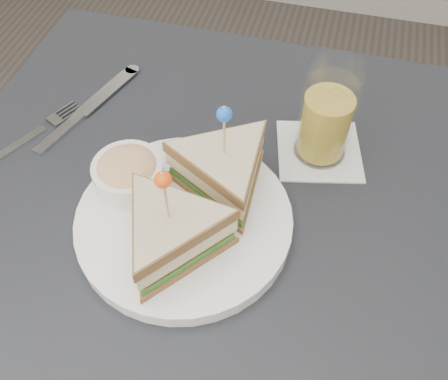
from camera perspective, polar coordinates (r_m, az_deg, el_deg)
table at (r=0.72m, az=-0.98°, el=-6.65°), size 0.80×0.80×0.75m
plate_meal at (r=0.62m, az=-4.12°, el=-1.40°), size 0.36×0.36×0.16m
cutlery_fork at (r=0.80m, az=-20.74°, el=6.13°), size 0.10×0.17×0.01m
cutlery_knife at (r=0.81m, az=-15.54°, el=8.76°), size 0.09×0.23×0.01m
drink_set at (r=0.69m, az=11.61°, el=8.09°), size 0.14×0.14×0.15m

